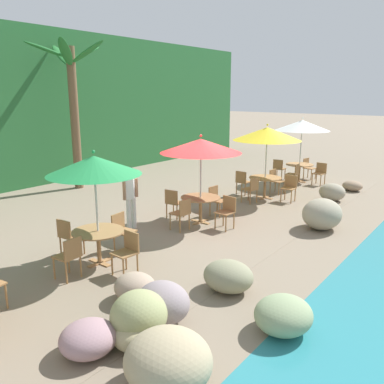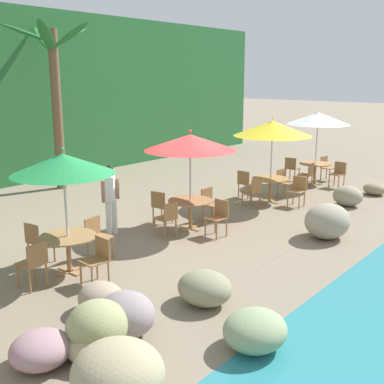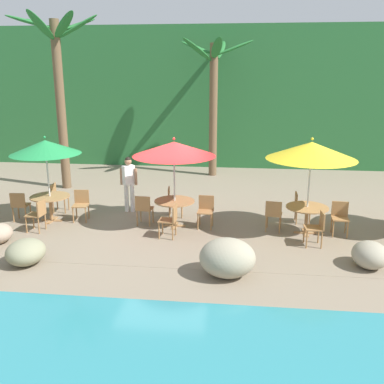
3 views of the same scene
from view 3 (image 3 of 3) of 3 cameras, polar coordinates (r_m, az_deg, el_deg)
The scene contains 25 objects.
ground_plane at distance 12.24m, azimuth -3.74°, elevation -4.48°, with size 120.00×120.00×0.00m, color gray.
terrace_deck at distance 12.24m, azimuth -3.74°, elevation -4.46°, with size 18.00×5.20×0.01m.
foliage_backdrop at distance 20.45m, azimuth 0.62°, elevation 12.25°, with size 28.00×2.40×6.00m.
rock_seawall at distance 10.48m, azimuth -22.31°, elevation -7.25°, with size 15.19×3.31×0.83m.
umbrella_green at distance 12.78m, azimuth -18.46°, elevation 5.53°, with size 1.93×1.93×2.45m.
dining_table_green at distance 13.11m, azimuth -17.89°, elevation -1.03°, with size 1.10×1.10×0.74m.
chair_green_seaward at distance 12.98m, azimuth -14.16°, elevation -1.37°, with size 0.46×0.47×0.87m.
chair_green_inland at distance 13.93m, azimuth -17.04°, elevation -0.43°, with size 0.46×0.45×0.87m.
chair_green_left at distance 13.37m, azimuth -21.41°, elevation -1.50°, with size 0.45×0.46×0.87m.
chair_green_right at distance 12.39m, azimuth -19.30°, elevation -2.60°, with size 0.46×0.45×0.87m.
umbrella_red at distance 11.69m, azimuth -2.35°, elevation 5.59°, with size 2.22×2.22×2.47m.
dining_table_red at distance 12.05m, azimuth -2.26°, elevation -1.69°, with size 1.10×1.10×0.74m.
chair_red_seaward at distance 12.04m, azimuth 1.80°, elevation -2.22°, with size 0.44×0.45×0.87m.
chair_red_inland at distance 12.90m, azimuth -2.52°, elevation -1.00°, with size 0.47×0.47×0.87m.
chair_red_left at distance 12.21m, azimuth -6.25°, elevation -2.05°, with size 0.45×0.46×0.87m.
chair_red_right at distance 11.28m, azimuth -2.77°, elevation -3.47°, with size 0.46×0.45×0.87m.
umbrella_yellow at distance 11.52m, azimuth 15.21°, elevation 5.19°, with size 2.28×2.28×2.56m.
dining_table_yellow at distance 11.90m, azimuth 14.66°, elevation -2.43°, with size 1.10×1.10×0.74m.
chair_yellow_seaward at distance 12.12m, azimuth 18.60°, elevation -2.93°, with size 0.45×0.45×0.87m.
chair_yellow_inland at distance 12.73m, azimuth 13.77°, elevation -1.68°, with size 0.43×0.43×0.87m.
chair_yellow_left at distance 11.87m, azimuth 10.52°, elevation -2.74°, with size 0.48×0.49×0.87m.
chair_yellow_right at distance 11.17m, azimuth 15.92°, elevation -4.28°, with size 0.45×0.44×0.87m.
palm_tree_nearest at distance 16.32m, azimuth -16.87°, elevation 14.64°, with size 3.00×3.00×6.00m.
palm_tree_second at distance 17.68m, azimuth 2.76°, elevation 13.35°, with size 3.00×3.01×5.36m.
waiter_in_white at distance 13.34m, azimuth -8.19°, elevation 1.52°, with size 0.52×0.37×1.70m.
Camera 3 is at (2.08, -11.31, 4.20)m, focal length 41.19 mm.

